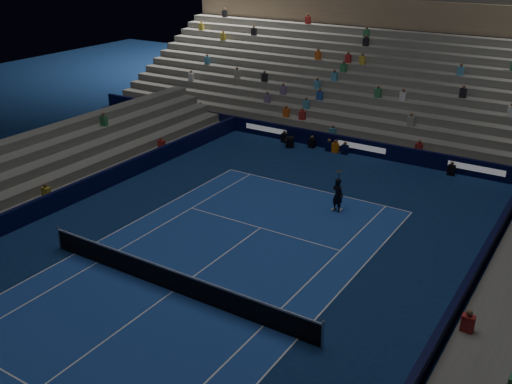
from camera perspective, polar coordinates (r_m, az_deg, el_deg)
The scene contains 9 objects.
ground at distance 23.22m, azimuth -8.05°, elevation -9.55°, with size 90.00×90.00×0.00m, color #0D2350.
court_surface at distance 23.22m, azimuth -8.05°, elevation -9.54°, with size 10.97×23.77×0.01m, color #1C429B.
sponsor_barrier_far at distance 37.52m, azimuth 10.29°, elevation 4.32°, with size 44.00×0.25×1.00m, color black.
sponsor_barrier_east at distance 19.20m, azimuth 15.73°, elevation -16.52°, with size 0.25×37.00×1.00m, color black.
sponsor_barrier_west at distance 29.55m, azimuth -22.72°, elevation -2.58°, with size 0.25×37.00×1.00m, color black.
grandstand_main at distance 45.35m, azimuth 15.25°, elevation 10.97°, with size 44.00×15.20×11.20m.
tennis_net at distance 22.95m, azimuth -8.12°, elevation -8.49°, with size 12.90×0.10×1.10m.
tennis_player at distance 29.31m, azimuth 7.95°, elevation -0.29°, with size 0.64×0.42×1.74m, color black.
broadcast_camera at distance 38.47m, azimuth 3.31°, elevation 4.89°, with size 0.69×1.04×0.66m.
Camera 1 is at (13.01, -14.57, 12.56)m, focal length 41.12 mm.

